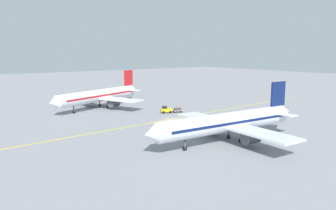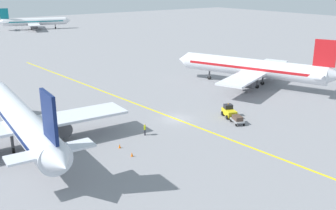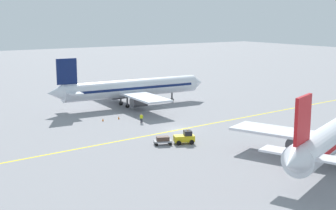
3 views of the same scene
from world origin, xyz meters
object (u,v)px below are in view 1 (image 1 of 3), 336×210
object	(u,v)px
airplane_adjacent_stand	(100,96)
baggage_cart_trailing	(178,110)
ground_crew_worker	(199,120)
traffic_cone_mid_apron	(230,123)
traffic_cone_near_nose	(220,125)
airplane_at_gate	(229,122)
baggage_tug_white	(166,110)

from	to	relation	value
airplane_adjacent_stand	baggage_cart_trailing	bearing A→B (deg)	-143.82
ground_crew_worker	traffic_cone_mid_apron	size ratio (longest dim) A/B	3.05
traffic_cone_near_nose	airplane_at_gate	bearing A→B (deg)	140.77
baggage_cart_trailing	traffic_cone_mid_apron	distance (m)	19.15
traffic_cone_mid_apron	ground_crew_worker	bearing A→B (deg)	43.56
baggage_tug_white	traffic_cone_mid_apron	bearing A→B (deg)	-170.38
airplane_adjacent_stand	ground_crew_worker	world-z (taller)	airplane_adjacent_stand
airplane_adjacent_stand	traffic_cone_near_nose	xyz separation A→B (m)	(-38.41, -11.39, -3.43)
baggage_cart_trailing	ground_crew_worker	xyz separation A→B (m)	(-13.91, 4.56, 0.15)
airplane_at_gate	baggage_cart_trailing	world-z (taller)	airplane_at_gate
airplane_at_gate	baggage_cart_trailing	xyz separation A→B (m)	(28.96, -10.85, -2.95)
traffic_cone_mid_apron	baggage_tug_white	bearing A→B (deg)	9.62
airplane_at_gate	traffic_cone_near_nose	xyz separation A→B (m)	(9.91, -8.09, -3.43)
baggage_tug_white	baggage_cart_trailing	xyz separation A→B (m)	(-1.26, -3.05, -0.14)
baggage_cart_trailing	traffic_cone_mid_apron	xyz separation A→B (m)	(-19.14, -0.41, -0.49)
airplane_adjacent_stand	traffic_cone_mid_apron	xyz separation A→B (m)	(-38.50, -14.57, -3.43)
airplane_adjacent_stand	baggage_tug_white	world-z (taller)	airplane_adjacent_stand
airplane_at_gate	traffic_cone_near_nose	distance (m)	13.24
airplane_at_gate	baggage_cart_trailing	bearing A→B (deg)	-20.54
baggage_tug_white	baggage_cart_trailing	distance (m)	3.30
baggage_tug_white	ground_crew_worker	xyz separation A→B (m)	(-15.17, 1.52, 0.01)
baggage_cart_trailing	airplane_adjacent_stand	bearing A→B (deg)	36.18
ground_crew_worker	traffic_cone_near_nose	size ratio (longest dim) A/B	3.05
traffic_cone_near_nose	airplane_adjacent_stand	bearing A→B (deg)	16.52
airplane_at_gate	traffic_cone_near_nose	bearing A→B (deg)	-39.23
traffic_cone_near_nose	ground_crew_worker	bearing A→B (deg)	19.29
airplane_adjacent_stand	ground_crew_worker	size ratio (longest dim) A/B	20.37
baggage_cart_trailing	traffic_cone_mid_apron	size ratio (longest dim) A/B	5.34
baggage_tug_white	ground_crew_worker	distance (m)	15.25
airplane_at_gate	baggage_tug_white	bearing A→B (deg)	-14.48
baggage_tug_white	traffic_cone_near_nose	size ratio (longest dim) A/B	6.08
airplane_at_gate	ground_crew_worker	xyz separation A→B (m)	(15.05, -6.29, -2.80)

